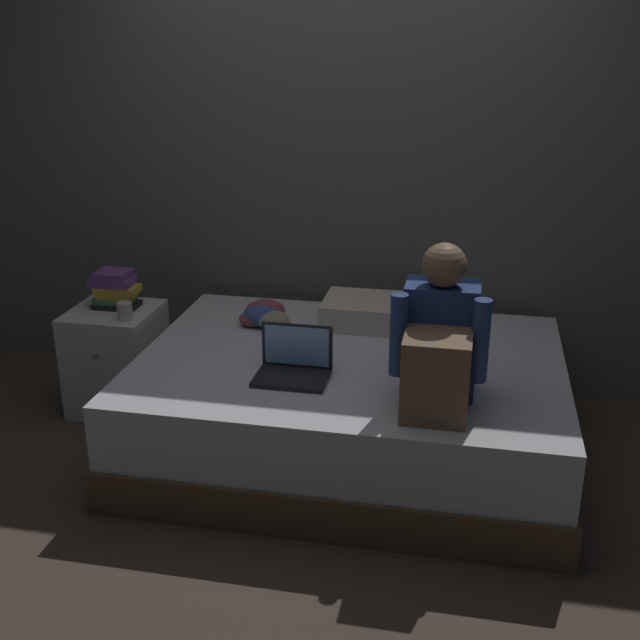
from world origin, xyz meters
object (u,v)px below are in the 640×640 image
(bed, at_px, (350,405))
(clothes_pile, at_px, (264,315))
(nightstand, at_px, (117,359))
(person_sitting, at_px, (439,345))
(pillow, at_px, (378,312))
(laptop, at_px, (294,365))
(mug, at_px, (125,311))
(book_stack, at_px, (115,289))

(bed, height_order, clothes_pile, clothes_pile)
(clothes_pile, bearing_deg, nightstand, -172.80)
(bed, relative_size, person_sitting, 3.05)
(person_sitting, relative_size, pillow, 1.17)
(laptop, bearing_deg, clothes_pile, 116.70)
(bed, height_order, laptop, laptop)
(bed, relative_size, mug, 22.22)
(person_sitting, xyz_separation_m, mug, (-1.59, 0.49, -0.15))
(bed, height_order, nightstand, nightstand)
(book_stack, bearing_deg, bed, -12.04)
(laptop, xyz_separation_m, clothes_pile, (-0.30, 0.59, -0.00))
(person_sitting, bearing_deg, clothes_pile, 142.64)
(person_sitting, bearing_deg, nightstand, 160.58)
(bed, bearing_deg, book_stack, 167.96)
(nightstand, xyz_separation_m, person_sitting, (1.72, -0.61, 0.47))
(nightstand, height_order, pillow, pillow)
(laptop, bearing_deg, person_sitting, -10.61)
(clothes_pile, bearing_deg, bed, -32.81)
(book_stack, bearing_deg, laptop, -26.38)
(clothes_pile, bearing_deg, mug, -161.66)
(bed, bearing_deg, nightstand, 170.16)
(person_sitting, relative_size, mug, 7.28)
(nightstand, bearing_deg, person_sitting, -19.42)
(bed, distance_m, pillow, 0.55)
(book_stack, distance_m, clothes_pile, 0.80)
(book_stack, height_order, mug, book_stack)
(nightstand, height_order, person_sitting, person_sitting)
(nightstand, relative_size, pillow, 0.99)
(book_stack, xyz_separation_m, clothes_pile, (0.79, 0.05, -0.10))
(person_sitting, distance_m, clothes_pile, 1.18)
(pillow, relative_size, mug, 6.22)
(bed, xyz_separation_m, mug, (-1.17, 0.11, 0.36))
(person_sitting, distance_m, pillow, 0.92)
(nightstand, xyz_separation_m, clothes_pile, (0.79, 0.10, 0.27))
(bed, height_order, person_sitting, person_sitting)
(mug, distance_m, clothes_pile, 0.70)
(person_sitting, distance_m, mug, 1.67)
(person_sitting, distance_m, book_stack, 1.84)
(mug, bearing_deg, person_sitting, -17.01)
(mug, relative_size, clothes_pile, 0.34)
(book_stack, bearing_deg, nightstand, -92.83)
(laptop, relative_size, clothes_pile, 1.19)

